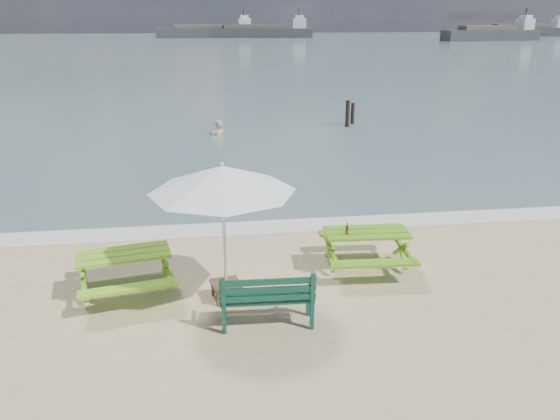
{
  "coord_description": "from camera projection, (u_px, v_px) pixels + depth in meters",
  "views": [
    {
      "loc": [
        -0.85,
        -7.47,
        4.76
      ],
      "look_at": [
        0.59,
        3.0,
        1.0
      ],
      "focal_mm": 35.0,
      "sensor_mm": 36.0,
      "label": 1
    }
  ],
  "objects": [
    {
      "name": "sea",
      "position": [
        207.0,
        47.0,
        88.01
      ],
      "size": [
        300.0,
        300.0,
        0.0
      ],
      "primitive_type": "plane",
      "color": "slate",
      "rests_on": "ground"
    },
    {
      "name": "beer_bottle",
      "position": [
        347.0,
        230.0,
        10.54
      ],
      "size": [
        0.06,
        0.06,
        0.23
      ],
      "color": "#8C5214",
      "rests_on": "picnic_table_right"
    },
    {
      "name": "cargo_ships",
      "position": [
        433.0,
        32.0,
        128.03
      ],
      "size": [
        141.99,
        30.43,
        4.4
      ],
      "color": "#33383C",
      "rests_on": "ground"
    },
    {
      "name": "park_bench",
      "position": [
        267.0,
        308.0,
        8.86
      ],
      "size": [
        1.53,
        0.58,
        0.93
      ],
      "color": "#0E3E2E",
      "rests_on": "ground"
    },
    {
      "name": "foam_strip",
      "position": [
        246.0,
        228.0,
        12.97
      ],
      "size": [
        22.0,
        0.9,
        0.01
      ],
      "primitive_type": "cube",
      "color": "silver",
      "rests_on": "ground"
    },
    {
      "name": "picnic_table_left",
      "position": [
        125.0,
        273.0,
        9.87
      ],
      "size": [
        1.93,
        2.08,
        0.78
      ],
      "color": "#72B61B",
      "rests_on": "ground"
    },
    {
      "name": "picnic_table_right",
      "position": [
        366.0,
        250.0,
        10.83
      ],
      "size": [
        1.73,
        1.9,
        0.78
      ],
      "color": "#5D9D17",
      "rests_on": "ground"
    },
    {
      "name": "mooring_pilings",
      "position": [
        350.0,
        116.0,
        25.04
      ],
      "size": [
        0.58,
        0.78,
        1.39
      ],
      "color": "black",
      "rests_on": "ground"
    },
    {
      "name": "side_table",
      "position": [
        226.0,
        290.0,
        9.68
      ],
      "size": [
        0.59,
        0.59,
        0.32
      ],
      "color": "brown",
      "rests_on": "ground"
    },
    {
      "name": "swimmer",
      "position": [
        219.0,
        142.0,
        23.35
      ],
      "size": [
        0.8,
        0.68,
        1.86
      ],
      "color": "tan",
      "rests_on": "ground"
    },
    {
      "name": "patio_umbrella",
      "position": [
        222.0,
        179.0,
        8.99
      ],
      "size": [
        2.94,
        2.94,
        2.46
      ],
      "color": "silver",
      "rests_on": "ground"
    }
  ]
}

